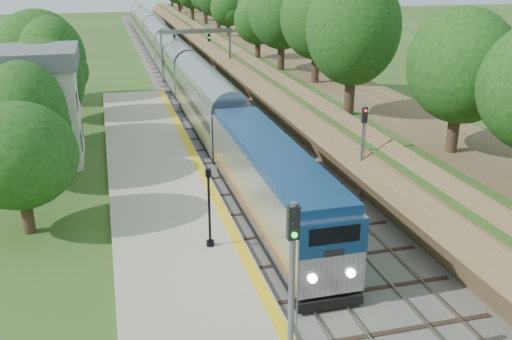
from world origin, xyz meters
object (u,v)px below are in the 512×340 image
object	(u,v)px
station_building	(18,106)
signal_platform	(292,275)
signal_gantry	(196,41)
signal_farside	(363,142)
train	(167,54)
lamppost_far	(209,212)

from	to	relation	value
station_building	signal_platform	distance (m)	28.87
signal_gantry	signal_farside	size ratio (longest dim) A/B	1.50
train	lamppost_far	world-z (taller)	train
signal_platform	station_building	bearing A→B (deg)	112.61
station_building	train	bearing A→B (deg)	67.63
train	signal_farside	distance (m)	46.76
signal_gantry	station_building	bearing A→B (deg)	-123.38
signal_platform	train	bearing A→B (deg)	87.26
lamppost_far	signal_platform	xyz separation A→B (m)	(0.84, -9.94, 2.13)
station_building	signal_farside	distance (m)	23.66
signal_gantry	signal_platform	distance (m)	51.92
signal_gantry	train	xyz separation A→B (m)	(-2.47, 9.02, -2.63)
station_building	signal_gantry	distance (m)	29.94
lamppost_far	signal_farside	size ratio (longest dim) A/B	0.71
station_building	signal_gantry	xyz separation A→B (m)	(16.47, 24.99, 0.73)
signal_platform	signal_farside	size ratio (longest dim) A/B	1.13
station_building	signal_farside	xyz separation A→B (m)	(20.20, -12.31, -0.54)
signal_farside	signal_gantry	bearing A→B (deg)	95.71
station_building	signal_platform	world-z (taller)	station_building
train	signal_farside	bearing A→B (deg)	-82.38
signal_gantry	lamppost_far	bearing A→B (deg)	-98.47
station_building	lamppost_far	xyz separation A→B (m)	(10.26, -16.71, -1.93)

